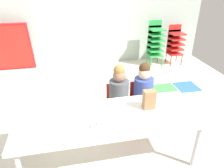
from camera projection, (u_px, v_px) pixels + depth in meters
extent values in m
cube|color=silver|center=(103.00, 128.00, 2.97)|extent=(5.74, 5.19, 0.02)
cube|color=#336BB2|center=(187.00, 87.00, 4.07)|extent=(0.43, 0.43, 0.00)
cube|color=silver|center=(163.00, 120.00, 3.12)|extent=(0.43, 0.43, 0.00)
cube|color=orange|center=(143.00, 91.00, 3.91)|extent=(0.43, 0.43, 0.00)
cube|color=gray|center=(71.00, 132.00, 2.88)|extent=(0.43, 0.43, 0.00)
cube|color=#478C51|center=(165.00, 89.00, 3.99)|extent=(0.43, 0.43, 0.00)
cube|color=#478C51|center=(37.00, 137.00, 2.80)|extent=(0.43, 0.43, 0.00)
cube|color=#B2C1B7|center=(83.00, 5.00, 4.60)|extent=(5.74, 0.10, 2.71)
cube|color=white|center=(109.00, 118.00, 2.22)|extent=(1.95, 0.72, 0.04)
cylinder|color=#B2B2B7|center=(196.00, 146.00, 2.26)|extent=(0.05, 0.05, 0.56)
cylinder|color=#B2B2B7|center=(30.00, 133.00, 2.45)|extent=(0.05, 0.05, 0.56)
cylinder|color=#B2B2B7|center=(171.00, 115.00, 2.78)|extent=(0.05, 0.05, 0.56)
cube|color=red|center=(119.00, 107.00, 2.89)|extent=(0.32, 0.30, 0.03)
cube|color=red|center=(116.00, 93.00, 2.95)|extent=(0.29, 0.02, 0.30)
cylinder|color=#4C5156|center=(119.00, 93.00, 2.79)|extent=(0.34, 0.34, 0.38)
sphere|color=#8C664C|center=(119.00, 76.00, 2.67)|extent=(0.17, 0.17, 0.17)
sphere|color=olive|center=(119.00, 70.00, 2.65)|extent=(0.15, 0.15, 0.15)
cylinder|color=red|center=(111.00, 123.00, 2.82)|extent=(0.02, 0.02, 0.28)
cylinder|color=red|center=(131.00, 120.00, 2.87)|extent=(0.02, 0.02, 0.28)
cylinder|color=red|center=(107.00, 112.00, 3.05)|extent=(0.02, 0.02, 0.28)
cylinder|color=red|center=(126.00, 110.00, 3.10)|extent=(0.02, 0.02, 0.28)
cube|color=red|center=(142.00, 105.00, 2.95)|extent=(0.32, 0.30, 0.03)
cube|color=red|center=(139.00, 90.00, 3.02)|extent=(0.29, 0.02, 0.30)
cylinder|color=#384C99|center=(143.00, 91.00, 2.85)|extent=(0.29, 0.29, 0.38)
sphere|color=beige|center=(145.00, 74.00, 2.73)|extent=(0.17, 0.17, 0.17)
sphere|color=#472D19|center=(145.00, 68.00, 2.71)|extent=(0.15, 0.15, 0.15)
cylinder|color=red|center=(135.00, 120.00, 2.88)|extent=(0.02, 0.02, 0.28)
cylinder|color=red|center=(154.00, 117.00, 2.93)|extent=(0.02, 0.02, 0.28)
cylinder|color=red|center=(130.00, 109.00, 3.11)|extent=(0.02, 0.02, 0.28)
cylinder|color=red|center=(147.00, 107.00, 3.16)|extent=(0.02, 0.02, 0.28)
cube|color=green|center=(155.00, 55.00, 4.95)|extent=(0.32, 0.30, 0.03)
cube|color=green|center=(153.00, 49.00, 5.03)|extent=(0.30, 0.02, 0.18)
cube|color=green|center=(155.00, 50.00, 4.89)|extent=(0.32, 0.30, 0.03)
cube|color=green|center=(153.00, 45.00, 4.97)|extent=(0.30, 0.02, 0.18)
cube|color=green|center=(156.00, 45.00, 4.84)|extent=(0.32, 0.30, 0.03)
cube|color=green|center=(154.00, 40.00, 4.92)|extent=(0.30, 0.02, 0.18)
cube|color=green|center=(156.00, 40.00, 4.78)|extent=(0.32, 0.30, 0.03)
cube|color=green|center=(154.00, 34.00, 4.86)|extent=(0.30, 0.02, 0.18)
cube|color=green|center=(157.00, 35.00, 4.73)|extent=(0.32, 0.30, 0.03)
cube|color=green|center=(155.00, 29.00, 4.81)|extent=(0.30, 0.02, 0.18)
cube|color=green|center=(157.00, 29.00, 4.67)|extent=(0.32, 0.30, 0.03)
cube|color=green|center=(155.00, 24.00, 4.76)|extent=(0.30, 0.02, 0.18)
cylinder|color=green|center=(151.00, 62.00, 4.87)|extent=(0.02, 0.02, 0.26)
cylinder|color=green|center=(162.00, 62.00, 4.92)|extent=(0.02, 0.02, 0.26)
cylinder|color=green|center=(147.00, 59.00, 5.10)|extent=(0.02, 0.02, 0.26)
cylinder|color=green|center=(158.00, 58.00, 5.15)|extent=(0.02, 0.02, 0.26)
cube|color=red|center=(174.00, 53.00, 5.04)|extent=(0.32, 0.30, 0.03)
cube|color=red|center=(172.00, 48.00, 5.12)|extent=(0.30, 0.02, 0.18)
cube|color=red|center=(175.00, 49.00, 4.98)|extent=(0.32, 0.30, 0.03)
cube|color=red|center=(173.00, 43.00, 5.07)|extent=(0.30, 0.02, 0.18)
cube|color=red|center=(176.00, 44.00, 4.93)|extent=(0.32, 0.30, 0.03)
cube|color=red|center=(174.00, 38.00, 5.01)|extent=(0.30, 0.02, 0.18)
cube|color=red|center=(177.00, 39.00, 4.87)|extent=(0.32, 0.30, 0.03)
cube|color=red|center=(174.00, 33.00, 4.96)|extent=(0.30, 0.02, 0.18)
cube|color=red|center=(177.00, 34.00, 4.82)|extent=(0.32, 0.30, 0.03)
cube|color=red|center=(175.00, 28.00, 4.90)|extent=(0.30, 0.02, 0.18)
cylinder|color=red|center=(171.00, 61.00, 4.96)|extent=(0.02, 0.02, 0.26)
cylinder|color=red|center=(182.00, 60.00, 5.01)|extent=(0.02, 0.02, 0.26)
cylinder|color=red|center=(166.00, 57.00, 5.19)|extent=(0.02, 0.02, 0.26)
cylinder|color=red|center=(177.00, 56.00, 5.24)|extent=(0.02, 0.02, 0.26)
cube|color=red|center=(10.00, 48.00, 4.52)|extent=(0.90, 0.28, 1.09)
cube|color=red|center=(10.00, 48.00, 4.49)|extent=(0.83, 0.23, 0.99)
cube|color=#9E754C|center=(149.00, 100.00, 2.30)|extent=(0.13, 0.09, 0.22)
cylinder|color=white|center=(95.00, 126.00, 2.06)|extent=(0.18, 0.18, 0.01)
cylinder|color=white|center=(46.00, 122.00, 2.12)|extent=(0.18, 0.18, 0.01)
torus|color=white|center=(95.00, 125.00, 2.05)|extent=(0.10, 0.10, 0.03)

